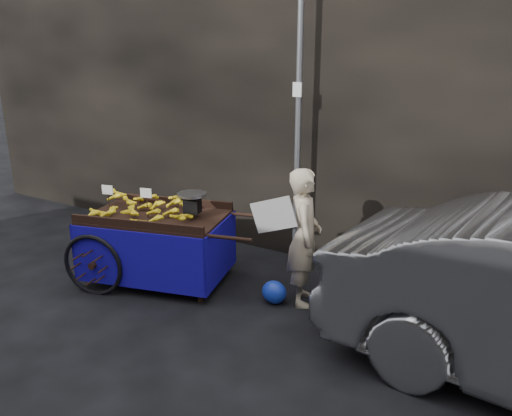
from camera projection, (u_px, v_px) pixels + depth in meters
The scene contains 6 objects.
ground at pixel (225, 296), 6.09m from camera, with size 80.00×80.00×0.00m, color black.
building_wall at pixel (344, 77), 7.28m from camera, with size 13.50×2.00×5.00m.
street_pole at pixel (298, 121), 6.40m from camera, with size 0.12×0.10×4.00m.
banana_cart at pixel (152, 222), 6.32m from camera, with size 2.56×1.63×1.29m.
vendor at pixel (304, 237), 5.73m from camera, with size 0.89×0.70×1.62m.
plastic_bag at pixel (274, 292), 5.89m from camera, with size 0.31×0.25×0.28m, color #1832B8.
Camera 1 is at (3.16, -4.51, 2.84)m, focal length 35.00 mm.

